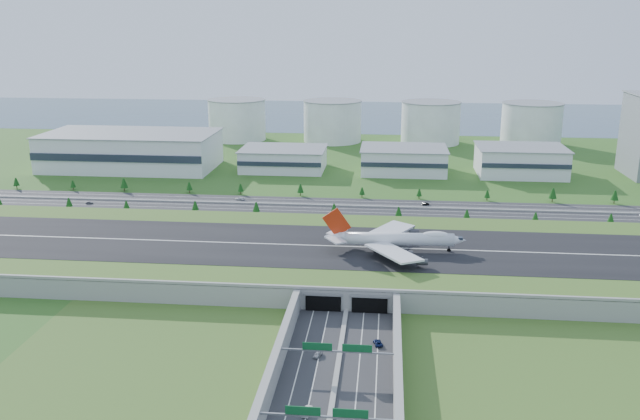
# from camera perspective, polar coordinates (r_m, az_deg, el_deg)

# --- Properties ---
(ground) EXTENTS (1200.00, 1200.00, 0.00)m
(ground) POSITION_cam_1_polar(r_m,az_deg,el_deg) (297.84, 2.83, -4.60)
(ground) COLOR #2F551A
(ground) RESTS_ON ground
(airfield_deck) EXTENTS (520.00, 100.00, 9.20)m
(airfield_deck) POSITION_cam_1_polar(r_m,az_deg,el_deg) (296.35, 2.84, -3.86)
(airfield_deck) COLOR gray
(airfield_deck) RESTS_ON ground
(underpass_road) EXTENTS (38.80, 120.40, 8.00)m
(underpass_road) POSITION_cam_1_polar(r_m,az_deg,el_deg) (205.98, 1.35, -13.32)
(underpass_road) COLOR #28282B
(underpass_road) RESTS_ON ground
(sign_gantry_near) EXTENTS (38.70, 0.70, 9.80)m
(sign_gantry_near) POSITION_cam_1_polar(r_m,az_deg,el_deg) (208.15, 1.45, -11.89)
(sign_gantry_near) COLOR gray
(sign_gantry_near) RESTS_ON ground
(sign_gantry_far) EXTENTS (38.70, 0.70, 9.80)m
(sign_gantry_far) POSITION_cam_1_polar(r_m,az_deg,el_deg) (177.98, 0.55, -17.10)
(sign_gantry_far) COLOR gray
(sign_gantry_far) RESTS_ON ground
(north_expressway) EXTENTS (560.00, 36.00, 0.12)m
(north_expressway) POSITION_cam_1_polar(r_m,az_deg,el_deg) (388.23, 3.57, 0.27)
(north_expressway) COLOR #28282B
(north_expressway) RESTS_ON ground
(tree_row) EXTENTS (505.41, 48.71, 8.46)m
(tree_row) POSITION_cam_1_polar(r_m,az_deg,el_deg) (389.05, 4.44, 0.97)
(tree_row) COLOR #3D2819
(tree_row) RESTS_ON ground
(hangar_west) EXTENTS (120.00, 60.00, 25.00)m
(hangar_west) POSITION_cam_1_polar(r_m,az_deg,el_deg) (507.11, -15.60, 4.83)
(hangar_west) COLOR silver
(hangar_west) RESTS_ON ground
(hangar_mid_a) EXTENTS (58.00, 42.00, 15.00)m
(hangar_mid_a) POSITION_cam_1_polar(r_m,az_deg,el_deg) (484.27, -3.08, 4.30)
(hangar_mid_a) COLOR silver
(hangar_mid_a) RESTS_ON ground
(hangar_mid_b) EXTENTS (58.00, 42.00, 17.00)m
(hangar_mid_b) POSITION_cam_1_polar(r_m,az_deg,el_deg) (478.63, 7.05, 4.19)
(hangar_mid_b) COLOR silver
(hangar_mid_b) RESTS_ON ground
(hangar_mid_c) EXTENTS (58.00, 42.00, 19.00)m
(hangar_mid_c) POSITION_cam_1_polar(r_m,az_deg,el_deg) (486.99, 16.53, 3.97)
(hangar_mid_c) COLOR silver
(hangar_mid_c) RESTS_ON ground
(fuel_tank_a) EXTENTS (50.00, 50.00, 35.00)m
(fuel_tank_a) POSITION_cam_1_polar(r_m,az_deg,el_deg) (609.96, -7.00, 7.53)
(fuel_tank_a) COLOR silver
(fuel_tank_a) RESTS_ON ground
(fuel_tank_b) EXTENTS (50.00, 50.00, 35.00)m
(fuel_tank_b) POSITION_cam_1_polar(r_m,az_deg,el_deg) (597.17, 1.06, 7.47)
(fuel_tank_b) COLOR silver
(fuel_tank_b) RESTS_ON ground
(fuel_tank_c) EXTENTS (50.00, 50.00, 35.00)m
(fuel_tank_c) POSITION_cam_1_polar(r_m,az_deg,el_deg) (596.34, 9.29, 7.26)
(fuel_tank_c) COLOR silver
(fuel_tank_c) RESTS_ON ground
(fuel_tank_d) EXTENTS (50.00, 50.00, 35.00)m
(fuel_tank_d) POSITION_cam_1_polar(r_m,az_deg,el_deg) (607.51, 17.37, 6.90)
(fuel_tank_d) COLOR silver
(fuel_tank_d) RESTS_ON ground
(bay_water) EXTENTS (1200.00, 260.00, 0.06)m
(bay_water) POSITION_cam_1_polar(r_m,az_deg,el_deg) (766.10, 4.75, 7.94)
(bay_water) COLOR #314C5E
(bay_water) RESTS_ON ground
(boeing_747) EXTENTS (61.40, 57.95, 18.97)m
(boeing_747) POSITION_cam_1_polar(r_m,az_deg,el_deg) (290.09, 6.32, -2.44)
(boeing_747) COLOR silver
(boeing_747) RESTS_ON airfield_deck
(car_0) EXTENTS (3.27, 4.97, 1.57)m
(car_0) POSITION_cam_1_polar(r_m,az_deg,el_deg) (219.99, -0.19, -12.04)
(car_0) COLOR #A0A1A5
(car_0) RESTS_ON ground
(car_1) EXTENTS (2.53, 5.25, 1.66)m
(car_1) POSITION_cam_1_polar(r_m,az_deg,el_deg) (191.72, -1.09, -16.59)
(car_1) COLOR silver
(car_1) RESTS_ON ground
(car_2) EXTENTS (3.70, 5.71, 1.46)m
(car_2) POSITION_cam_1_polar(r_m,az_deg,el_deg) (227.93, 4.90, -11.07)
(car_2) COLOR #0D1842
(car_2) RESTS_ON ground
(car_4) EXTENTS (4.40, 2.20, 1.44)m
(car_4) POSITION_cam_1_polar(r_m,az_deg,el_deg) (415.33, -18.85, 0.58)
(car_4) COLOR #5D5C61
(car_4) RESTS_ON ground
(car_5) EXTENTS (4.75, 3.21, 1.48)m
(car_5) POSITION_cam_1_polar(r_m,az_deg,el_deg) (395.20, 8.86, 0.51)
(car_5) COLOR black
(car_5) RESTS_ON ground
(car_7) EXTENTS (6.25, 3.81, 1.69)m
(car_7) POSITION_cam_1_polar(r_m,az_deg,el_deg) (404.67, -6.77, 0.96)
(car_7) COLOR white
(car_7) RESTS_ON ground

